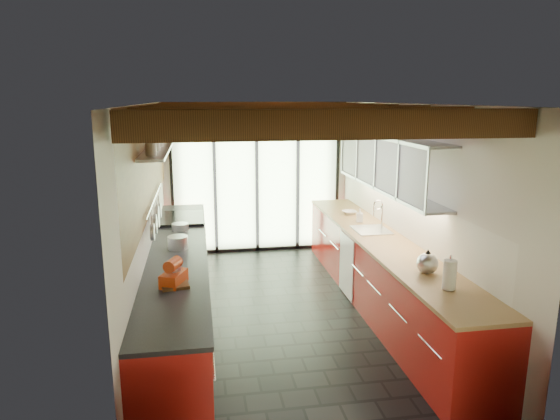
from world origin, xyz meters
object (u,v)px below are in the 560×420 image
(paper_towel, at_px, (450,275))
(bowl, at_px, (349,212))
(stand_mixer, at_px, (174,274))
(soap_bottle, at_px, (360,215))
(kettle, at_px, (427,262))

(paper_towel, relative_size, bowl, 1.57)
(stand_mixer, height_order, paper_towel, paper_towel)
(stand_mixer, xyz_separation_m, soap_bottle, (2.54, 2.08, -0.01))
(bowl, bearing_deg, paper_towel, -90.00)
(paper_towel, relative_size, soap_bottle, 1.74)
(stand_mixer, height_order, bowl, stand_mixer)
(stand_mixer, height_order, soap_bottle, stand_mixer)
(soap_bottle, relative_size, bowl, 0.90)
(kettle, bearing_deg, soap_bottle, 90.00)
(paper_towel, xyz_separation_m, bowl, (-0.00, 3.12, -0.11))
(soap_bottle, height_order, bowl, soap_bottle)
(kettle, distance_m, bowl, 2.67)
(stand_mixer, bearing_deg, kettle, -1.96)
(paper_towel, distance_m, soap_bottle, 2.63)
(stand_mixer, bearing_deg, soap_bottle, 39.33)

